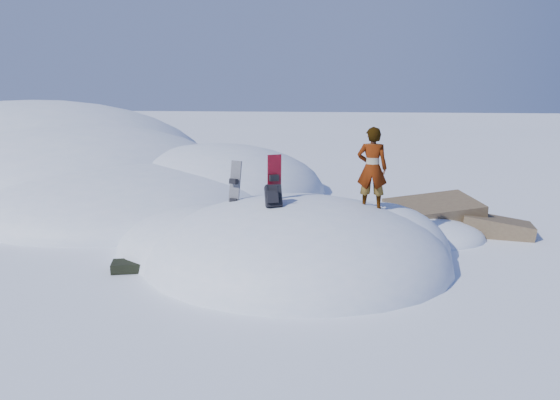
# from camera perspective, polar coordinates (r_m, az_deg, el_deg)

# --- Properties ---
(ground) EXTENTS (120.00, 120.00, 0.00)m
(ground) POSITION_cam_1_polar(r_m,az_deg,el_deg) (12.54, 1.75, -6.55)
(ground) COLOR white
(ground) RESTS_ON ground
(snow_mound) EXTENTS (8.00, 6.00, 3.00)m
(snow_mound) POSITION_cam_1_polar(r_m,az_deg,el_deg) (12.78, 1.05, -6.18)
(snow_mound) COLOR silver
(snow_mound) RESTS_ON ground
(snow_ridge) EXTENTS (21.50, 18.50, 6.40)m
(snow_ridge) POSITION_cam_1_polar(r_m,az_deg,el_deg) (24.76, -21.33, 2.10)
(snow_ridge) COLOR silver
(snow_ridge) RESTS_ON ground
(rock_outcrop) EXTENTS (4.68, 4.41, 1.68)m
(rock_outcrop) POSITION_cam_1_polar(r_m,az_deg,el_deg) (15.66, 16.28, -3.12)
(rock_outcrop) COLOR brown
(rock_outcrop) RESTS_ON ground
(snowboard_red) EXTENTS (0.32, 0.27, 1.68)m
(snowboard_red) POSITION_cam_1_polar(r_m,az_deg,el_deg) (12.04, -0.62, 0.91)
(snowboard_red) COLOR red
(snowboard_red) RESTS_ON snow_mound
(snowboard_dark) EXTENTS (0.38, 0.37, 1.52)m
(snowboard_dark) POSITION_cam_1_polar(r_m,az_deg,el_deg) (12.64, -4.82, 0.71)
(snowboard_dark) COLOR black
(snowboard_dark) RESTS_ON snow_mound
(backpack) EXTENTS (0.44, 0.53, 0.57)m
(backpack) POSITION_cam_1_polar(r_m,az_deg,el_deg) (11.58, -0.71, 0.36)
(backpack) COLOR black
(backpack) RESTS_ON snow_mound
(gear_pile) EXTENTS (0.99, 0.76, 0.26)m
(gear_pile) POSITION_cam_1_polar(r_m,az_deg,el_deg) (12.43, -15.19, -6.55)
(gear_pile) COLOR black
(gear_pile) RESTS_ON ground
(person) EXTENTS (0.72, 0.52, 1.85)m
(person) POSITION_cam_1_polar(r_m,az_deg,el_deg) (12.31, 9.60, 3.29)
(person) COLOR slate
(person) RESTS_ON snow_mound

